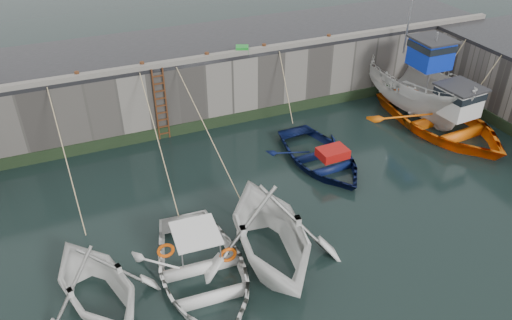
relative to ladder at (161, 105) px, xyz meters
name	(u,v)px	position (x,y,z in m)	size (l,w,h in m)	color
ground	(316,283)	(2.00, -9.91, -1.59)	(120.00, 120.00, 0.00)	black
quay_back	(190,76)	(2.00, 2.59, -0.09)	(30.00, 5.00, 3.00)	slate
road_back	(187,44)	(2.00, 2.59, 1.49)	(30.00, 5.00, 0.16)	black
kerb_back	(203,58)	(2.00, 0.24, 1.67)	(30.00, 0.30, 0.20)	slate
algae_back	(208,124)	(2.00, 0.05, -1.34)	(30.00, 0.08, 0.50)	black
ladder	(161,105)	(0.00, 0.00, 0.00)	(0.51, 0.08, 3.20)	#3F1E0F
boat_near_white	(100,304)	(-3.91, -8.26, -1.59)	(3.63, 4.20, 2.22)	white
boat_near_white_rope	(79,196)	(-3.91, -2.84, -1.59)	(0.04, 6.40, 3.10)	tan
boat_near_blue	(203,280)	(-0.99, -8.51, -1.59)	(3.86, 5.41, 1.12)	white
boat_near_blue_rope	(158,180)	(-0.99, -2.96, -1.59)	(0.04, 6.63, 3.10)	tan
boat_near_blacktrim	(269,257)	(1.21, -8.37, -1.59)	(4.52, 5.24, 2.76)	white
boat_near_blacktrim_rope	(213,166)	(1.21, -2.89, -1.59)	(0.04, 6.50, 3.10)	tan
boat_near_navy	(320,162)	(5.27, -4.27, -1.59)	(3.48, 4.88, 1.01)	#09133E
boat_near_navy_rope	(283,124)	(5.27, -0.84, -1.59)	(0.04, 3.19, 3.10)	tan
boat_far_white	(415,87)	(11.50, -1.93, -0.43)	(2.76, 7.18, 5.76)	silver
boat_far_orange	(442,121)	(11.50, -4.01, -1.14)	(5.38, 7.14, 4.40)	orange
fish_crate	(242,50)	(3.80, 0.39, 1.72)	(0.54, 0.44, 0.31)	#188625
bollard_a	(77,75)	(-3.00, 0.34, 1.71)	(0.18, 0.18, 0.28)	#3F1E0F
bollard_b	(142,65)	(-0.50, 0.34, 1.71)	(0.18, 0.18, 0.28)	#3F1E0F
bollard_c	(207,56)	(2.20, 0.34, 1.71)	(0.18, 0.18, 0.28)	#3F1E0F
bollard_d	(264,47)	(4.80, 0.34, 1.71)	(0.18, 0.18, 0.28)	#3F1E0F
bollard_e	(329,37)	(8.00, 0.34, 1.71)	(0.18, 0.18, 0.28)	#3F1E0F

